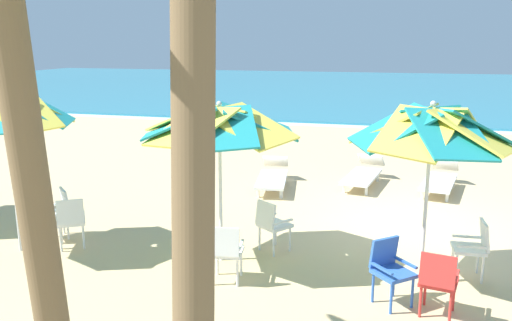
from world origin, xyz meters
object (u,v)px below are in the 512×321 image
object	(u,v)px
sun_lounger_1	(364,173)
palm_tree_1	(20,97)
plastic_chair_4	(272,223)
sun_lounger_2	(273,176)
plastic_chair_2	(438,279)
beach_umbrella_2	(7,111)
beach_umbrella_1	(219,123)
plastic_chair_6	(58,210)
sun_lounger_0	(440,179)
plastic_chair_3	(226,250)
plastic_chair_5	(71,219)
plastic_chair_1	(390,267)
plastic_chair_0	(474,245)
beach_umbrella_0	(431,129)

from	to	relation	value
sun_lounger_1	palm_tree_1	xyz separation A→B (m)	(-2.15, -8.96, 2.65)
plastic_chair_4	sun_lounger_2	world-z (taller)	plastic_chair_4
plastic_chair_2	beach_umbrella_2	world-z (taller)	beach_umbrella_2
beach_umbrella_1	plastic_chair_6	distance (m)	3.48
sun_lounger_2	sun_lounger_0	bearing A→B (deg)	11.22
plastic_chair_4	beach_umbrella_2	bearing A→B (deg)	-165.42
plastic_chair_6	beach_umbrella_2	bearing A→B (deg)	-110.95
plastic_chair_6	plastic_chair_3	bearing A→B (deg)	-15.22
sun_lounger_1	plastic_chair_3	bearing A→B (deg)	-104.25
plastic_chair_2	sun_lounger_1	bearing A→B (deg)	102.33
plastic_chair_4	plastic_chair_6	bearing A→B (deg)	-174.58
plastic_chair_5	palm_tree_1	xyz separation A→B (m)	(2.22, -3.65, 2.43)
sun_lounger_1	beach_umbrella_2	bearing A→B (deg)	-132.26
plastic_chair_5	sun_lounger_1	distance (m)	6.88
plastic_chair_1	plastic_chair_6	world-z (taller)	same
plastic_chair_0	beach_umbrella_2	world-z (taller)	beach_umbrella_2
plastic_chair_0	plastic_chair_4	xyz separation A→B (m)	(-3.03, 0.18, 0.00)
beach_umbrella_2	plastic_chair_5	size ratio (longest dim) A/B	3.12
plastic_chair_3	sun_lounger_1	bearing A→B (deg)	75.75
beach_umbrella_1	plastic_chair_5	size ratio (longest dim) A/B	2.89
plastic_chair_0	sun_lounger_0	world-z (taller)	plastic_chair_0
plastic_chair_2	beach_umbrella_2	bearing A→B (deg)	175.99
sun_lounger_1	plastic_chair_5	bearing A→B (deg)	-129.38
beach_umbrella_1	palm_tree_1	world-z (taller)	palm_tree_1
plastic_chair_4	plastic_chair_5	world-z (taller)	same
plastic_chair_6	sun_lounger_0	distance (m)	8.21
plastic_chair_0	plastic_chair_5	xyz separation A→B (m)	(-6.26, -0.53, 0.00)
plastic_chair_2	sun_lounger_0	bearing A→B (deg)	86.28
plastic_chair_2	sun_lounger_1	size ratio (longest dim) A/B	0.39
beach_umbrella_0	sun_lounger_0	xyz separation A→B (m)	(0.55, 5.07, -1.93)
plastic_chair_2	plastic_chair_6	xyz separation A→B (m)	(-6.20, 1.14, 0.00)
beach_umbrella_0	plastic_chair_4	xyz separation A→B (m)	(-2.32, 0.53, -1.72)
sun_lounger_1	palm_tree_1	world-z (taller)	palm_tree_1
plastic_chair_1	plastic_chair_4	world-z (taller)	same
plastic_chair_1	plastic_chair_4	size ratio (longest dim) A/B	1.00
plastic_chair_5	sun_lounger_2	distance (m)	5.08
palm_tree_1	plastic_chair_3	bearing A→B (deg)	78.02
plastic_chair_2	plastic_chair_4	bearing A→B (deg)	148.95
plastic_chair_3	plastic_chair_6	xyz separation A→B (m)	(-3.37, 0.92, 0.00)
beach_umbrella_0	sun_lounger_0	bearing A→B (deg)	83.83
plastic_chair_4	palm_tree_1	world-z (taller)	palm_tree_1
beach_umbrella_0	sun_lounger_0	world-z (taller)	beach_umbrella_0
plastic_chair_1	beach_umbrella_0	bearing A→B (deg)	60.29
plastic_chair_2	sun_lounger_1	world-z (taller)	plastic_chair_2
beach_umbrella_2	sun_lounger_1	xyz separation A→B (m)	(5.13, 5.64, -2.02)
plastic_chair_1	plastic_chair_5	size ratio (longest dim) A/B	1.00
plastic_chair_1	plastic_chair_2	world-z (taller)	same
plastic_chair_1	sun_lounger_1	xyz separation A→B (m)	(-0.75, 5.88, -0.22)
plastic_chair_3	palm_tree_1	size ratio (longest dim) A/B	0.19
plastic_chair_3	plastic_chair_2	bearing A→B (deg)	-4.40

